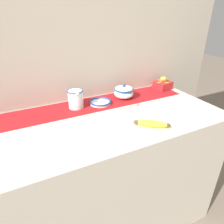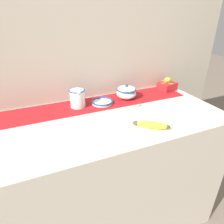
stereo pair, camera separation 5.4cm
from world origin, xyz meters
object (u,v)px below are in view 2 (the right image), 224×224
cream_pitcher (77,98)px  spoon (138,105)px  sugar_bowl (126,92)px  gift_box (167,85)px  banana (151,125)px  small_dish (102,102)px

cream_pitcher → spoon: 0.38m
cream_pitcher → sugar_bowl: 0.34m
spoon → gift_box: (0.35, 0.17, 0.03)m
sugar_bowl → banana: sugar_bowl is taller
sugar_bowl → gift_box: sugar_bowl is taller
cream_pitcher → small_dish: (0.16, -0.02, -0.05)m
small_dish → banana: (0.13, -0.38, 0.01)m
small_dish → spoon: bearing=-32.2°
banana → sugar_bowl: bearing=81.7°
sugar_bowl → gift_box: 0.36m
spoon → cream_pitcher: bearing=147.4°
spoon → gift_box: gift_box is taller
sugar_bowl → small_dish: sugar_bowl is taller
spoon → banana: bearing=-115.9°
cream_pitcher → gift_box: size_ratio=0.83×
sugar_bowl → spoon: sugar_bowl is taller
cream_pitcher → small_dish: 0.17m
gift_box → banana: bearing=-134.4°
spoon → gift_box: bearing=14.7°
small_dish → spoon: size_ratio=0.93×
cream_pitcher → spoon: (0.35, -0.14, -0.06)m
banana → spoon: bearing=74.9°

